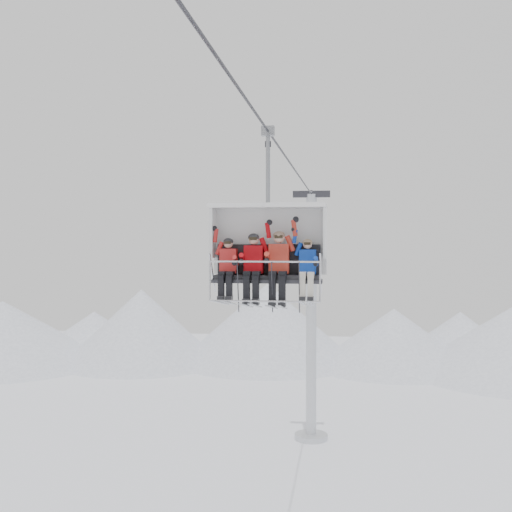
# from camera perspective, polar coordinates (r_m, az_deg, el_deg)

# --- Properties ---
(ridgeline) EXTENTS (72.00, 21.00, 7.00)m
(ridgeline) POSITION_cam_1_polar(r_m,az_deg,el_deg) (55.36, 4.33, -6.91)
(ridgeline) COLOR white
(ridgeline) RESTS_ON ground
(lift_tower_right) EXTENTS (2.00, 1.80, 13.48)m
(lift_tower_right) POSITION_cam_1_polar(r_m,az_deg,el_deg) (35.04, 4.93, -6.86)
(lift_tower_right) COLOR silver
(lift_tower_right) RESTS_ON ground
(haul_cable) EXTENTS (0.06, 50.00, 0.06)m
(haul_cable) POSITION_cam_1_polar(r_m,az_deg,el_deg) (13.00, 0.00, 12.54)
(haul_cable) COLOR #2E2E33
(haul_cable) RESTS_ON lift_tower_left
(chairlift_carrier) EXTENTS (2.68, 1.17, 3.98)m
(chairlift_carrier) POSITION_cam_1_polar(r_m,az_deg,el_deg) (14.89, 1.13, 1.20)
(chairlift_carrier) COLOR black
(chairlift_carrier) RESTS_ON haul_cable
(skier_far_left) EXTENTS (0.39, 1.69, 1.55)m
(skier_far_left) POSITION_cam_1_polar(r_m,az_deg,el_deg) (14.72, -2.53, -0.95)
(skier_far_left) COLOR red
(skier_far_left) RESTS_ON chairlift_carrier
(skier_center_left) EXTENTS (0.44, 1.69, 1.72)m
(skier_center_left) POSITION_cam_1_polar(r_m,az_deg,el_deg) (14.63, -0.25, -0.77)
(skier_center_left) COLOR #AF070E
(skier_center_left) RESTS_ON chairlift_carrier
(skier_center_right) EXTENTS (0.46, 1.69, 1.79)m
(skier_center_right) POSITION_cam_1_polar(r_m,az_deg,el_deg) (14.57, 2.03, -0.69)
(skier_center_right) COLOR red
(skier_center_right) RESTS_ON chairlift_carrier
(skier_far_right) EXTENTS (0.38, 1.69, 1.52)m
(skier_far_right) POSITION_cam_1_polar(r_m,az_deg,el_deg) (14.50, 4.58, -1.03)
(skier_far_right) COLOR #103AAE
(skier_far_right) RESTS_ON chairlift_carrier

